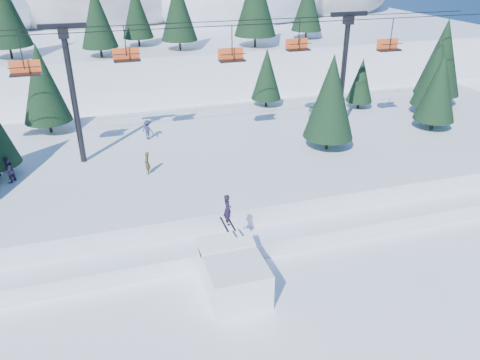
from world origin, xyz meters
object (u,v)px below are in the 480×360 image
object	(u,v)px
jump_kicker	(234,274)
banner_near	(365,231)
chairlift	(208,64)
banner_far	(381,224)

from	to	relation	value
jump_kicker	banner_near	xyz separation A→B (m)	(9.87, 2.52, -0.67)
chairlift	banner_far	bearing A→B (deg)	-54.77
banner_far	banner_near	bearing A→B (deg)	-163.34
banner_near	banner_far	distance (m)	1.55
jump_kicker	banner_far	xyz separation A→B (m)	(11.35, 2.97, -0.67)
jump_kicker	banner_near	distance (m)	10.21
chairlift	banner_far	distance (m)	17.58
banner_near	jump_kicker	bearing A→B (deg)	-165.66
jump_kicker	banner_far	size ratio (longest dim) A/B	1.90
chairlift	banner_far	xyz separation A→B (m)	(8.79, -12.44, -8.78)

